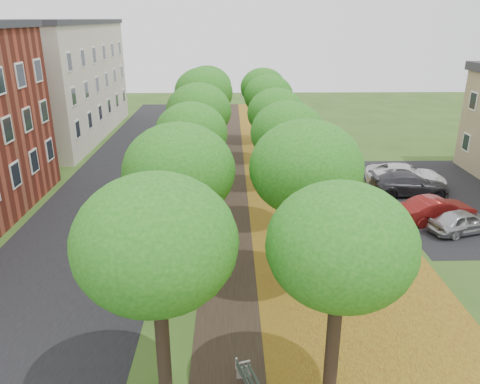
{
  "coord_description": "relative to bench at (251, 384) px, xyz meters",
  "views": [
    {
      "loc": [
        -0.26,
        -10.85,
        10.5
      ],
      "look_at": [
        0.2,
        10.6,
        2.5
      ],
      "focal_mm": 35.0,
      "sensor_mm": 36.0,
      "label": 1
    }
  ],
  "objects": [
    {
      "name": "parking_lot",
      "position": [
        13.22,
        15.97,
        -0.4
      ],
      "size": [
        9.0,
        16.0,
        0.01
      ],
      "primitive_type": "cube",
      "color": "black",
      "rests_on": "ground"
    },
    {
      "name": "leaf_verge",
      "position": [
        4.72,
        14.97,
        -0.4
      ],
      "size": [
        7.5,
        70.0,
        0.01
      ],
      "primitive_type": "cube",
      "color": "olive",
      "rests_on": "ground"
    },
    {
      "name": "car_white",
      "position": [
        11.04,
        18.21,
        0.31
      ],
      "size": [
        5.58,
        3.52,
        1.44
      ],
      "primitive_type": "imported",
      "rotation": [
        0.0,
        0.0,
        1.34
      ],
      "color": "silver",
      "rests_on": "ground"
    },
    {
      "name": "street_asphalt",
      "position": [
        -7.78,
        14.97,
        -0.4
      ],
      "size": [
        8.0,
        70.0,
        0.01
      ],
      "primitive_type": "cube",
      "color": "black",
      "rests_on": "ground"
    },
    {
      "name": "building_cream",
      "position": [
        -17.28,
        32.97,
        4.8
      ],
      "size": [
        10.3,
        20.3,
        10.4
      ],
      "color": "beige",
      "rests_on": "ground"
    },
    {
      "name": "tree_row_east",
      "position": [
        2.32,
        14.97,
        4.49
      ],
      "size": [
        3.98,
        33.98,
        6.62
      ],
      "color": "black",
      "rests_on": "ground"
    },
    {
      "name": "car_silver",
      "position": [
        11.47,
        10.99,
        0.21
      ],
      "size": [
        3.92,
        2.53,
        1.24
      ],
      "primitive_type": "imported",
      "rotation": [
        0.0,
        0.0,
        1.89
      ],
      "color": "#B3B3B8",
      "rests_on": "ground"
    },
    {
      "name": "footpath",
      "position": [
        -0.28,
        14.97,
        -0.4
      ],
      "size": [
        3.2,
        70.0,
        0.01
      ],
      "primitive_type": "cube",
      "color": "black",
      "rests_on": "ground"
    },
    {
      "name": "car_red",
      "position": [
        10.72,
        12.42,
        0.28
      ],
      "size": [
        4.4,
        2.33,
        1.38
      ],
      "primitive_type": "imported",
      "rotation": [
        0.0,
        0.0,
        1.79
      ],
      "color": "maroon",
      "rests_on": "ground"
    },
    {
      "name": "car_grey",
      "position": [
        10.72,
        16.59,
        0.3
      ],
      "size": [
        4.95,
        2.15,
        1.42
      ],
      "primitive_type": "imported",
      "rotation": [
        0.0,
        0.0,
        1.54
      ],
      "color": "#2F2F34",
      "rests_on": "ground"
    },
    {
      "name": "bench",
      "position": [
        0.0,
        0.0,
        0.0
      ],
      "size": [
        0.96,
        1.72,
        0.78
      ],
      "rotation": [
        0.0,
        0.0,
        1.88
      ],
      "color": "#29332C",
      "rests_on": "ground"
    },
    {
      "name": "tree_row_west",
      "position": [
        -2.48,
        14.97,
        4.49
      ],
      "size": [
        3.98,
        33.98,
        6.62
      ],
      "color": "black",
      "rests_on": "ground"
    }
  ]
}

